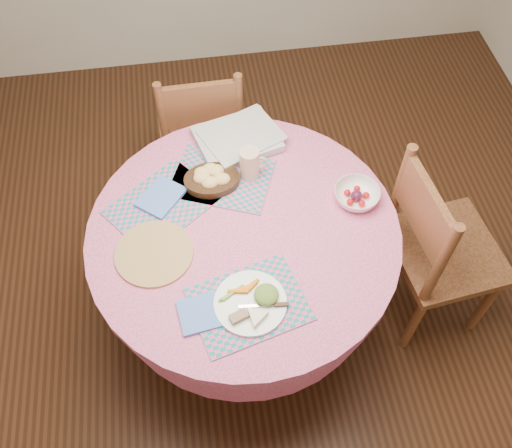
{
  "coord_description": "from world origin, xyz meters",
  "views": [
    {
      "loc": [
        -0.14,
        -1.26,
        2.59
      ],
      "look_at": [
        0.05,
        0.0,
        0.78
      ],
      "focal_mm": 40.0,
      "sensor_mm": 36.0,
      "label": 1
    }
  ],
  "objects_px": {
    "chair_back": "(202,131)",
    "bread_bowl": "(211,178)",
    "fruit_bowl": "(357,196)",
    "dining_table": "(244,256)",
    "dinner_plate": "(253,303)",
    "wicker_trivet": "(154,253)",
    "chair_right": "(437,248)",
    "latte_mug": "(250,164)"
  },
  "relations": [
    {
      "from": "latte_mug",
      "to": "fruit_bowl",
      "type": "relative_size",
      "value": 0.59
    },
    {
      "from": "chair_back",
      "to": "bread_bowl",
      "type": "relative_size",
      "value": 4.06
    },
    {
      "from": "fruit_bowl",
      "to": "dinner_plate",
      "type": "bearing_deg",
      "value": -139.73
    },
    {
      "from": "dining_table",
      "to": "wicker_trivet",
      "type": "distance_m",
      "value": 0.41
    },
    {
      "from": "chair_back",
      "to": "bread_bowl",
      "type": "xyz_separation_m",
      "value": [
        0.01,
        -0.57,
        0.3
      ]
    },
    {
      "from": "wicker_trivet",
      "to": "chair_right",
      "type": "bearing_deg",
      "value": -0.19
    },
    {
      "from": "wicker_trivet",
      "to": "chair_back",
      "type": "bearing_deg",
      "value": 74.37
    },
    {
      "from": "chair_right",
      "to": "wicker_trivet",
      "type": "bearing_deg",
      "value": 82.9
    },
    {
      "from": "chair_right",
      "to": "bread_bowl",
      "type": "bearing_deg",
      "value": 64.24
    },
    {
      "from": "wicker_trivet",
      "to": "latte_mug",
      "type": "distance_m",
      "value": 0.53
    },
    {
      "from": "dining_table",
      "to": "latte_mug",
      "type": "height_order",
      "value": "latte_mug"
    },
    {
      "from": "chair_right",
      "to": "latte_mug",
      "type": "xyz_separation_m",
      "value": [
        -0.76,
        0.33,
        0.31
      ]
    },
    {
      "from": "dining_table",
      "to": "fruit_bowl",
      "type": "distance_m",
      "value": 0.53
    },
    {
      "from": "dinner_plate",
      "to": "latte_mug",
      "type": "height_order",
      "value": "latte_mug"
    },
    {
      "from": "bread_bowl",
      "to": "latte_mug",
      "type": "distance_m",
      "value": 0.17
    },
    {
      "from": "chair_right",
      "to": "fruit_bowl",
      "type": "xyz_separation_m",
      "value": [
        -0.36,
        0.14,
        0.26
      ]
    },
    {
      "from": "bread_bowl",
      "to": "wicker_trivet",
      "type": "bearing_deg",
      "value": -129.0
    },
    {
      "from": "dining_table",
      "to": "chair_right",
      "type": "xyz_separation_m",
      "value": [
        0.83,
        -0.06,
        -0.03
      ]
    },
    {
      "from": "chair_right",
      "to": "wicker_trivet",
      "type": "height_order",
      "value": "chair_right"
    },
    {
      "from": "dining_table",
      "to": "fruit_bowl",
      "type": "xyz_separation_m",
      "value": [
        0.47,
        0.08,
        0.22
      ]
    },
    {
      "from": "dinner_plate",
      "to": "latte_mug",
      "type": "bearing_deg",
      "value": 82.62
    },
    {
      "from": "dining_table",
      "to": "wicker_trivet",
      "type": "xyz_separation_m",
      "value": [
        -0.35,
        -0.06,
        0.2
      ]
    },
    {
      "from": "wicker_trivet",
      "to": "latte_mug",
      "type": "xyz_separation_m",
      "value": [
        0.42,
        0.33,
        0.07
      ]
    },
    {
      "from": "chair_right",
      "to": "chair_back",
      "type": "xyz_separation_m",
      "value": [
        -0.93,
        0.88,
        -0.04
      ]
    },
    {
      "from": "chair_right",
      "to": "wicker_trivet",
      "type": "distance_m",
      "value": 1.2
    },
    {
      "from": "bread_bowl",
      "to": "chair_right",
      "type": "bearing_deg",
      "value": -18.86
    },
    {
      "from": "chair_right",
      "to": "chair_back",
      "type": "relative_size",
      "value": 1.07
    },
    {
      "from": "dining_table",
      "to": "dinner_plate",
      "type": "relative_size",
      "value": 4.72
    },
    {
      "from": "chair_right",
      "to": "fruit_bowl",
      "type": "bearing_deg",
      "value": 61.21
    },
    {
      "from": "latte_mug",
      "to": "chair_back",
      "type": "bearing_deg",
      "value": 107.17
    },
    {
      "from": "dining_table",
      "to": "chair_right",
      "type": "distance_m",
      "value": 0.83
    },
    {
      "from": "dinner_plate",
      "to": "fruit_bowl",
      "type": "relative_size",
      "value": 1.07
    },
    {
      "from": "bread_bowl",
      "to": "latte_mug",
      "type": "relative_size",
      "value": 1.59
    },
    {
      "from": "bread_bowl",
      "to": "fruit_bowl",
      "type": "bearing_deg",
      "value": -16.92
    },
    {
      "from": "wicker_trivet",
      "to": "dinner_plate",
      "type": "xyz_separation_m",
      "value": [
        0.34,
        -0.27,
        0.02
      ]
    },
    {
      "from": "chair_back",
      "to": "wicker_trivet",
      "type": "xyz_separation_m",
      "value": [
        -0.25,
        -0.88,
        0.27
      ]
    },
    {
      "from": "dining_table",
      "to": "wicker_trivet",
      "type": "bearing_deg",
      "value": -170.3
    },
    {
      "from": "latte_mug",
      "to": "dinner_plate",
      "type": "bearing_deg",
      "value": -97.38
    },
    {
      "from": "wicker_trivet",
      "to": "dinner_plate",
      "type": "height_order",
      "value": "dinner_plate"
    },
    {
      "from": "latte_mug",
      "to": "fruit_bowl",
      "type": "height_order",
      "value": "latte_mug"
    },
    {
      "from": "chair_back",
      "to": "fruit_bowl",
      "type": "distance_m",
      "value": 0.98
    },
    {
      "from": "dining_table",
      "to": "chair_right",
      "type": "height_order",
      "value": "chair_right"
    }
  ]
}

